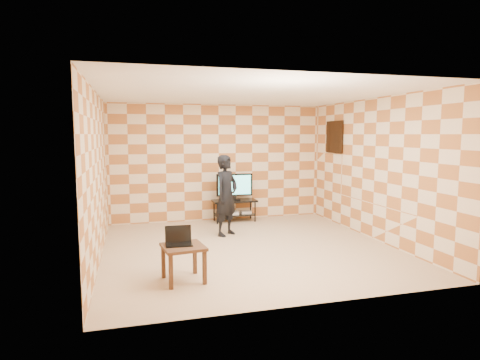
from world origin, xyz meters
name	(u,v)px	position (x,y,z in m)	size (l,w,h in m)	color
floor	(249,248)	(0.00, 0.00, 0.00)	(5.00, 5.00, 0.00)	tan
wall_back	(219,163)	(0.00, 2.50, 1.35)	(5.00, 0.02, 2.70)	beige
wall_front	(311,192)	(0.00, -2.50, 1.35)	(5.00, 0.02, 2.70)	beige
wall_left	(98,176)	(-2.50, 0.00, 1.35)	(0.02, 5.00, 2.70)	beige
wall_right	(375,169)	(2.50, 0.00, 1.35)	(0.02, 5.00, 2.70)	beige
ceiling	(249,94)	(0.00, 0.00, 2.70)	(5.00, 5.00, 0.02)	white
wall_art	(334,137)	(2.47, 1.55, 1.95)	(0.04, 0.72, 0.72)	black
tv_stand	(234,206)	(0.30, 2.20, 0.37)	(1.01, 0.46, 0.50)	black
tv	(234,185)	(0.30, 2.20, 0.84)	(0.84, 0.17, 0.61)	black
dvd_player	(229,213)	(0.17, 2.17, 0.21)	(0.40, 0.29, 0.07)	#B1B1B3
game_console	(246,212)	(0.57, 2.20, 0.20)	(0.24, 0.17, 0.05)	silver
side_table	(183,252)	(-1.33, -1.33, 0.41)	(0.62, 0.62, 0.50)	#362114
laptop	(179,240)	(-1.38, -1.24, 0.55)	(0.37, 0.30, 0.24)	black
person	(226,195)	(-0.17, 1.00, 0.80)	(0.59, 0.38, 1.61)	black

